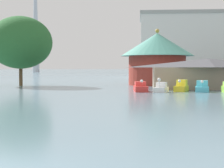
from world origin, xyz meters
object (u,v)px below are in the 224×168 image
at_px(pedal_boat_yellow, 181,87).
at_px(boathouse, 208,73).
at_px(green_roof_pavilion, 157,56).
at_px(background_building_block, 188,46).
at_px(pedal_boat_white, 161,88).
at_px(shoreline_tree_tall_left, 20,43).
at_px(pedal_boat_cyan, 202,87).
at_px(pedal_boat_red, 141,88).

xyz_separation_m(pedal_boat_yellow, boathouse, (4.18, 5.74, 1.62)).
bearing_deg(boathouse, green_roof_pavilion, 119.13).
relative_size(green_roof_pavilion, background_building_block, 0.43).
xyz_separation_m(pedal_boat_white, pedal_boat_yellow, (2.59, 1.78, 0.07)).
xyz_separation_m(pedal_boat_white, background_building_block, (11.83, 69.68, 9.04)).
relative_size(boathouse, shoreline_tree_tall_left, 1.44).
height_order(boathouse, green_roof_pavilion, green_roof_pavilion).
xyz_separation_m(pedal_boat_white, boathouse, (6.77, 7.52, 1.70)).
bearing_deg(pedal_boat_yellow, green_roof_pavilion, -154.78).
height_order(pedal_boat_white, boathouse, boathouse).
bearing_deg(pedal_boat_cyan, background_building_block, -176.64).
bearing_deg(pedal_boat_cyan, pedal_boat_yellow, -97.08).
xyz_separation_m(pedal_boat_white, pedal_boat_cyan, (4.98, 1.09, 0.04)).
bearing_deg(pedal_boat_red, green_roof_pavilion, 165.28).
height_order(boathouse, background_building_block, background_building_block).
height_order(pedal_boat_white, background_building_block, background_building_block).
xyz_separation_m(pedal_boat_red, pedal_boat_cyan, (7.40, 0.18, 0.04)).
bearing_deg(boathouse, background_building_block, 85.35).
bearing_deg(green_roof_pavilion, shoreline_tree_tall_left, -167.50).
bearing_deg(pedal_boat_white, background_building_block, -172.52).
xyz_separation_m(pedal_boat_cyan, shoreline_tree_tall_left, (-26.63, 13.04, 6.42)).
bearing_deg(green_roof_pavilion, background_building_block, 77.25).
distance_m(pedal_boat_yellow, green_roof_pavilion, 17.92).
height_order(pedal_boat_red, green_roof_pavilion, green_roof_pavilion).
relative_size(pedal_boat_cyan, background_building_block, 0.10).
distance_m(pedal_boat_red, pedal_boat_yellow, 5.09).
relative_size(pedal_boat_red, green_roof_pavilion, 0.25).
bearing_deg(pedal_boat_red, pedal_boat_white, 63.29).
bearing_deg(pedal_boat_white, pedal_boat_cyan, 119.48).
bearing_deg(pedal_boat_cyan, boathouse, 173.45).
relative_size(pedal_boat_white, pedal_boat_cyan, 0.89).
distance_m(pedal_boat_cyan, shoreline_tree_tall_left, 30.34).
distance_m(pedal_boat_cyan, green_roof_pavilion, 19.02).
distance_m(pedal_boat_red, shoreline_tree_tall_left, 24.22).
bearing_deg(background_building_block, boathouse, -94.65).
height_order(pedal_boat_cyan, green_roof_pavilion, green_roof_pavilion).
bearing_deg(shoreline_tree_tall_left, background_building_block, 58.92).
distance_m(pedal_boat_cyan, boathouse, 6.87).
xyz_separation_m(boathouse, shoreline_tree_tall_left, (-28.43, 6.61, 4.77)).
relative_size(pedal_boat_red, pedal_boat_white, 1.22).
height_order(pedal_boat_yellow, shoreline_tree_tall_left, shoreline_tree_tall_left).
relative_size(pedal_boat_white, pedal_boat_yellow, 0.82).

